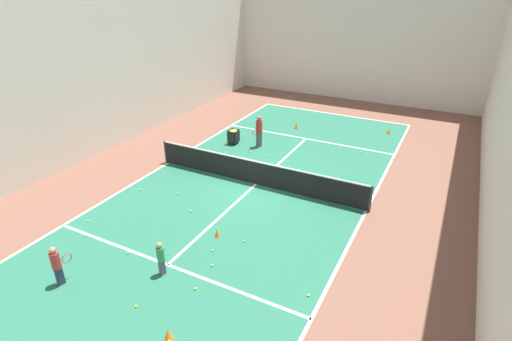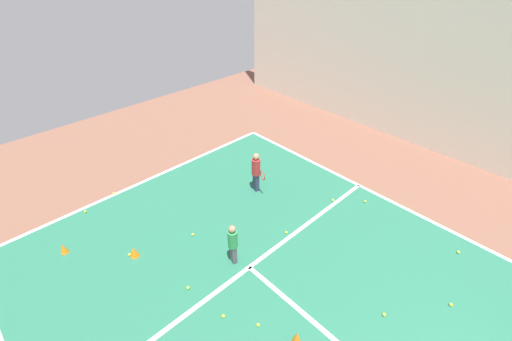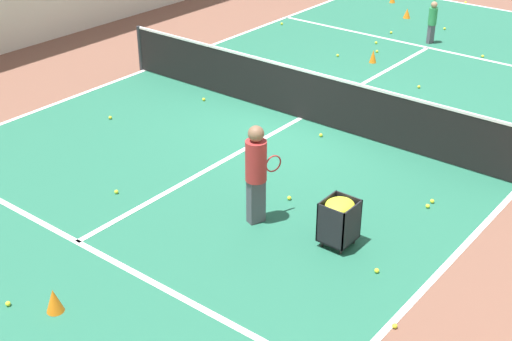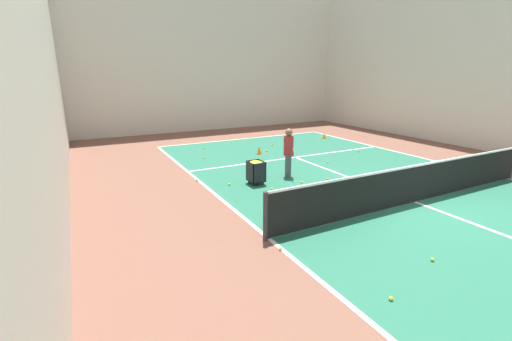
# 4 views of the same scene
# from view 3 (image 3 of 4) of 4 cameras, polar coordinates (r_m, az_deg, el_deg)

# --- Properties ---
(ground_plane) EXTENTS (32.35, 32.35, 0.00)m
(ground_plane) POSITION_cam_3_polar(r_m,az_deg,el_deg) (14.62, 3.59, 4.19)
(ground_plane) COLOR brown
(court_playing_area) EXTENTS (9.12, 20.96, 0.00)m
(court_playing_area) POSITION_cam_3_polar(r_m,az_deg,el_deg) (14.62, 3.59, 4.19)
(court_playing_area) COLOR #23664C
(court_playing_area) RESTS_ON ground
(line_baseline_near) EXTENTS (9.12, 0.10, 0.00)m
(line_baseline_near) POSITION_cam_3_polar(r_m,az_deg,el_deg) (23.56, 18.75, 12.13)
(line_baseline_near) COLOR white
(line_baseline_near) RESTS_ON ground
(line_sideline_right) EXTENTS (0.10, 20.96, 0.00)m
(line_sideline_right) POSITION_cam_3_polar(r_m,az_deg,el_deg) (17.42, -8.89, 7.93)
(line_sideline_right) COLOR white
(line_sideline_right) RESTS_ON ground
(line_service_near) EXTENTS (9.12, 0.10, 0.00)m
(line_service_near) POSITION_cam_3_polar(r_m,az_deg,el_deg) (19.35, 13.59, 9.54)
(line_service_near) COLOR white
(line_service_near) RESTS_ON ground
(line_service_far) EXTENTS (9.12, 0.10, 0.00)m
(line_service_far) POSITION_cam_3_polar(r_m,az_deg,el_deg) (10.94, -14.12, -5.56)
(line_service_far) COLOR white
(line_service_far) RESTS_ON ground
(line_centre_service) EXTENTS (0.10, 11.53, 0.00)m
(line_centre_service) POSITION_cam_3_polar(r_m,az_deg,el_deg) (14.62, 3.59, 4.21)
(line_centre_service) COLOR white
(line_centre_service) RESTS_ON ground
(tennis_net) EXTENTS (9.42, 0.10, 1.07)m
(tennis_net) POSITION_cam_3_polar(r_m,az_deg,el_deg) (14.41, 3.65, 6.19)
(tennis_net) COLOR #2D2D33
(tennis_net) RESTS_ON ground
(coach_at_net) EXTENTS (0.42, 0.68, 1.62)m
(coach_at_net) POSITION_cam_3_polar(r_m,az_deg,el_deg) (10.65, 0.02, 0.19)
(coach_at_net) COLOR #4C4C56
(coach_at_net) RESTS_ON ground
(child_midcourt) EXTENTS (0.27, 0.27, 1.11)m
(child_midcourt) POSITION_cam_3_polar(r_m,az_deg,el_deg) (19.55, 13.94, 11.64)
(child_midcourt) COLOR #4C4C56
(child_midcourt) RESTS_ON ground
(ball_cart) EXTENTS (0.46, 0.50, 0.75)m
(ball_cart) POSITION_cam_3_polar(r_m,az_deg,el_deg) (10.36, 6.68, -3.52)
(ball_cart) COLOR black
(ball_cart) RESTS_ON ground
(training_cone_0) EXTENTS (0.23, 0.23, 0.34)m
(training_cone_0) POSITION_cam_3_polar(r_m,az_deg,el_deg) (9.59, -15.86, -9.97)
(training_cone_0) COLOR orange
(training_cone_0) RESTS_ON ground
(training_cone_1) EXTENTS (0.18, 0.18, 0.32)m
(training_cone_1) POSITION_cam_3_polar(r_m,az_deg,el_deg) (17.92, 9.35, 9.00)
(training_cone_1) COLOR orange
(training_cone_1) RESTS_ON ground
(training_cone_3) EXTENTS (0.21, 0.21, 0.28)m
(training_cone_3) POSITION_cam_3_polar(r_m,az_deg,el_deg) (21.86, 11.99, 12.20)
(training_cone_3) COLOR orange
(training_cone_3) RESTS_ON ground
(tennis_ball_0) EXTENTS (0.07, 0.07, 0.07)m
(tennis_ball_0) POSITION_cam_3_polar(r_m,az_deg,el_deg) (11.75, 13.57, -2.78)
(tennis_ball_0) COLOR yellow
(tennis_ball_0) RESTS_ON ground
(tennis_ball_2) EXTENTS (0.07, 0.07, 0.07)m
(tennis_ball_2) POSITION_cam_3_polar(r_m,az_deg,el_deg) (9.23, 11.04, -12.10)
(tennis_ball_2) COLOR yellow
(tennis_ball_2) RESTS_ON ground
(tennis_ball_3) EXTENTS (0.07, 0.07, 0.07)m
(tennis_ball_3) POSITION_cam_3_polar(r_m,az_deg,el_deg) (15.38, 15.47, 4.58)
(tennis_ball_3) COLOR yellow
(tennis_ball_3) RESTS_ON ground
(tennis_ball_4) EXTENTS (0.07, 0.07, 0.07)m
(tennis_ball_4) POSITION_cam_3_polar(r_m,az_deg,el_deg) (20.31, 10.76, 10.80)
(tennis_ball_4) COLOR yellow
(tennis_ball_4) RESTS_ON ground
(tennis_ball_5) EXTENTS (0.07, 0.07, 0.07)m
(tennis_ball_5) POSITION_cam_3_polar(r_m,az_deg,el_deg) (20.78, 2.08, 11.66)
(tennis_ball_5) COLOR yellow
(tennis_ball_5) RESTS_ON ground
(tennis_ball_7) EXTENTS (0.07, 0.07, 0.07)m
(tennis_ball_7) POSITION_cam_3_polar(r_m,az_deg,el_deg) (11.91, 13.92, -2.39)
(tennis_ball_7) COLOR yellow
(tennis_ball_7) RESTS_ON ground
(tennis_ball_10) EXTENTS (0.07, 0.07, 0.07)m
(tennis_ball_10) POSITION_cam_3_polar(r_m,az_deg,el_deg) (12.05, -11.11, -1.68)
(tennis_ball_10) COLOR yellow
(tennis_ball_10) RESTS_ON ground
(tennis_ball_11) EXTENTS (0.07, 0.07, 0.07)m
(tennis_ball_11) POSITION_cam_3_polar(r_m,az_deg,el_deg) (23.94, 16.42, 12.79)
(tennis_ball_11) COLOR yellow
(tennis_ball_11) RESTS_ON ground
(tennis_ball_12) EXTENTS (0.07, 0.07, 0.07)m
(tennis_ball_12) POSITION_cam_3_polar(r_m,az_deg,el_deg) (16.53, 12.90, 6.55)
(tennis_ball_12) COLOR yellow
(tennis_ball_12) RESTS_ON ground
(tennis_ball_13) EXTENTS (0.07, 0.07, 0.07)m
(tennis_ball_13) POSITION_cam_3_polar(r_m,az_deg,el_deg) (20.99, 14.85, 10.92)
(tennis_ball_13) COLOR yellow
(tennis_ball_13) RESTS_ON ground
(tennis_ball_15) EXTENTS (0.07, 0.07, 0.07)m
(tennis_ball_15) POSITION_cam_3_polar(r_m,az_deg,el_deg) (15.47, -4.20, 5.70)
(tennis_ball_15) COLOR yellow
(tennis_ball_15) RESTS_ON ground
(tennis_ball_17) EXTENTS (0.07, 0.07, 0.07)m
(tennis_ball_17) POSITION_cam_3_polar(r_m,az_deg,el_deg) (11.66, 2.68, -2.21)
(tennis_ball_17) COLOR yellow
(tennis_ball_17) RESTS_ON ground
(tennis_ball_19) EXTENTS (0.07, 0.07, 0.07)m
(tennis_ball_19) POSITION_cam_3_polar(r_m,az_deg,el_deg) (22.01, 11.86, 12.03)
(tennis_ball_19) COLOR yellow
(tennis_ball_19) RESTS_ON ground
(tennis_ball_20) EXTENTS (0.07, 0.07, 0.07)m
(tennis_ball_20) POSITION_cam_3_polar(r_m,az_deg,el_deg) (11.22, 8.02, -3.79)
(tennis_ball_20) COLOR yellow
(tennis_ball_20) RESTS_ON ground
(tennis_ball_22) EXTENTS (0.07, 0.07, 0.07)m
(tennis_ball_22) POSITION_cam_3_polar(r_m,az_deg,el_deg) (18.26, 6.55, 9.15)
(tennis_ball_22) COLOR yellow
(tennis_ball_22) RESTS_ON ground
(tennis_ball_24) EXTENTS (0.07, 0.07, 0.07)m
(tennis_ball_24) POSITION_cam_3_polar(r_m,az_deg,el_deg) (9.94, -19.23, -10.03)
(tennis_ball_24) COLOR yellow
(tennis_ball_24) RESTS_ON ground
(tennis_ball_26) EXTENTS (0.07, 0.07, 0.07)m
(tennis_ball_26) POSITION_cam_3_polar(r_m,az_deg,el_deg) (14.84, -11.59, 4.17)
(tennis_ball_26) COLOR yellow
(tennis_ball_26) RESTS_ON ground
(tennis_ball_27) EXTENTS (0.07, 0.07, 0.07)m
(tennis_ball_27) POSITION_cam_3_polar(r_m,az_deg,el_deg) (19.37, 9.59, 10.06)
(tennis_ball_27) COLOR yellow
(tennis_ball_27) RESTS_ON ground
(tennis_ball_28) EXTENTS (0.07, 0.07, 0.07)m
(tennis_ball_28) POSITION_cam_3_polar(r_m,az_deg,el_deg) (18.69, 9.65, 9.38)
(tennis_ball_28) COLOR yellow
(tennis_ball_28) RESTS_ON ground
(tennis_ball_29) EXTENTS (0.07, 0.07, 0.07)m
(tennis_ball_29) POSITION_cam_3_polar(r_m,az_deg,el_deg) (13.84, 5.21, 2.84)
(tennis_ball_29) COLOR yellow
(tennis_ball_29) RESTS_ON ground
(tennis_ball_31) EXTENTS (0.07, 0.07, 0.07)m
(tennis_ball_31) POSITION_cam_3_polar(r_m,az_deg,el_deg) (12.24, -0.57, -0.60)
(tennis_ball_31) COLOR yellow
(tennis_ball_31) RESTS_ON ground
(tennis_ball_32) EXTENTS (0.07, 0.07, 0.07)m
(tennis_ball_32) POSITION_cam_3_polar(r_m,az_deg,el_deg) (10.11, 9.64, -7.90)
(tennis_ball_32) COLOR yellow
(tennis_ball_32) RESTS_ON ground
(tennis_ball_33) EXTENTS (0.07, 0.07, 0.07)m
(tennis_ball_33) POSITION_cam_3_polar(r_m,az_deg,el_deg) (18.96, 17.68, 8.71)
(tennis_ball_33) COLOR yellow
(tennis_ball_33) RESTS_ON ground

